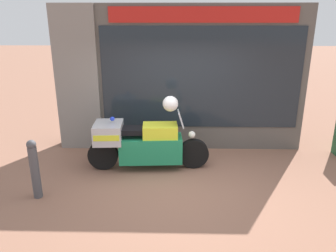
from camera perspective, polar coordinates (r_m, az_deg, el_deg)
name	(u,v)px	position (r m, az deg, el deg)	size (l,w,h in m)	color
ground_plane	(181,186)	(6.10, 2.21, -10.36)	(60.00, 60.00, 0.00)	#8E604C
shop_building	(162,79)	(7.47, -1.06, 8.26)	(5.56, 0.55, 3.21)	#56514C
window_display	(197,128)	(7.80, 5.07, -0.27)	(4.14, 0.30, 1.81)	slate
paramedic_motorcycle	(141,143)	(6.56, -4.67, -2.91)	(2.44, 0.69, 1.20)	black
white_helmet	(170,104)	(6.31, 0.43, 3.91)	(0.30, 0.30, 0.30)	white
street_bollard	(35,168)	(5.94, -22.22, -6.83)	(0.16, 0.16, 1.05)	#47474C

